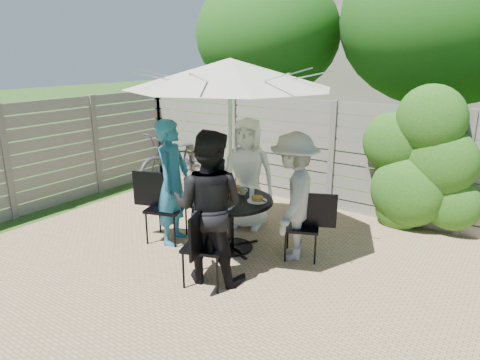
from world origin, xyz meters
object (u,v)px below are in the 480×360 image
Objects in this scene: chair_left at (166,221)px; plate_back at (238,189)px; patio_table at (231,214)px; person_left at (173,183)px; person_front at (209,208)px; plate_right at (257,199)px; glass_front at (233,201)px; coffee_cup at (243,190)px; chair_right at (302,239)px; glass_right at (252,193)px; umbrella at (230,74)px; syrup_jug at (228,191)px; bicycle at (178,158)px; chair_back at (250,207)px; glass_left at (209,194)px; chair_front at (206,261)px; plate_front at (222,206)px; person_right at (293,197)px; plate_left at (205,195)px; person_back at (247,174)px.

chair_left reaches higher than plate_back.
person_left is at bearing -161.47° from patio_table.
plate_right is at bearing -113.45° from person_front.
person_front is 0.59m from glass_front.
coffee_cup is at bearing 84.08° from patio_table.
chair_right is 0.89m from glass_right.
syrup_jug is (-0.07, 0.03, -1.53)m from umbrella.
bicycle is at bearing 149.22° from plate_back.
chair_back is 1.22m from glass_left.
syrup_jug is at bearing -82.43° from plate_back.
glass_left is at bearing 16.11° from chair_front.
glass_front is 0.48m from coffee_cup.
chair_right is 1.34m from glass_left.
chair_front is 1.03m from glass_left.
coffee_cup is at bearing 60.62° from glass_left.
coffee_cup reaches higher than plate_back.
bicycle is (-1.73, 2.16, 0.25)m from chair_left.
chair_left is 1.37m from chair_front.
plate_front is (0.11, -0.34, 0.24)m from patio_table.
person_right reaches higher than bicycle.
bicycle reaches higher than coffee_cup.
chair_right is at bearing 15.82° from syrup_jug.
patio_table is 0.40m from glass_right.
person_right is 1.19m from plate_left.
chair_right reaches higher than glass_left.
glass_front reaches higher than plate_right.
glass_right is at bearing -25.97° from plate_back.
person_back is 0.94× the size of person_front.
glass_left is (0.13, -0.07, 0.05)m from plate_left.
chair_front is at bearing -89.99° from person_back.
glass_front is 1.17× the size of coffee_cup.
coffee_cup is (0.24, 0.42, -0.01)m from glass_left.
syrup_jug is at bearing 56.34° from glass_left.
plate_left is 2.17× the size of coffee_cup.
chair_right is (0.91, 0.31, -2.06)m from umbrella.
chair_left is at bearing -139.35° from person_back.
person_right is (0.79, 0.26, -1.51)m from umbrella.
syrup_jug reaches higher than glass_front.
plate_back is 0.12× the size of bicycle.
chair_right is 1.41m from plate_left.
coffee_cup is (-0.16, 0.45, -0.01)m from glass_front.
person_right is at bearing 18.53° from patio_table.
person_right is 11.83× the size of glass_left.
person_front is at bearing -0.60° from chair_front.
plate_back is 1.86× the size of glass_front.
umbrella is at bearing 18.53° from plate_left.
person_back reaches higher than plate_right.
person_right is at bearing 38.23° from glass_front.
person_back is (-0.26, 0.79, -1.49)m from umbrella.
plate_front is at bearing -116.47° from plate_right.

